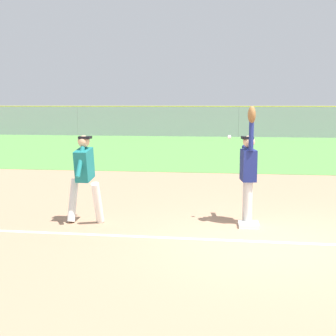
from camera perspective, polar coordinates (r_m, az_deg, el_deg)
The scene contains 12 objects.
ground_plane at distance 8.03m, azimuth 12.53°, elevation -8.96°, with size 75.26×75.26×0.00m, color tan.
outfield_grass at distance 23.95m, azimuth 9.23°, elevation 2.37°, with size 46.59×17.11×0.01m, color #549342.
chalk_foul_line at distance 8.79m, azimuth -17.02°, elevation -7.62°, with size 12.00×0.10×0.01m, color white.
first_base at distance 8.89m, azimuth 10.02°, elevation -6.97°, with size 0.38×0.38×0.08m, color white.
fielder at distance 8.88m, azimuth 10.00°, elevation 0.13°, with size 0.32×0.90×2.28m.
runner at distance 8.99m, azimuth -10.38°, elevation -0.57°, with size 0.72×0.84×1.72m.
baseball at distance 8.92m, azimuth 7.66°, elevation 3.85°, with size 0.07×0.07×0.07m, color white.
outfield_fence at distance 32.42m, azimuth 8.84°, elevation 5.74°, with size 46.67×0.08×2.17m.
parked_car_silver at distance 35.92m, azimuth -5.94°, elevation 5.36°, with size 4.57×2.45×1.25m.
parked_car_blue at distance 35.38m, azimuth 2.12°, elevation 5.35°, with size 4.48×2.27×1.25m.
parked_car_red at distance 35.14m, azimuth 10.30°, elevation 5.21°, with size 4.47×2.25×1.25m.
parked_car_white at distance 35.98m, azimuth 18.75°, elevation 4.98°, with size 4.58×2.49×1.25m.
Camera 1 is at (-0.72, -7.65, 2.32)m, focal length 48.85 mm.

